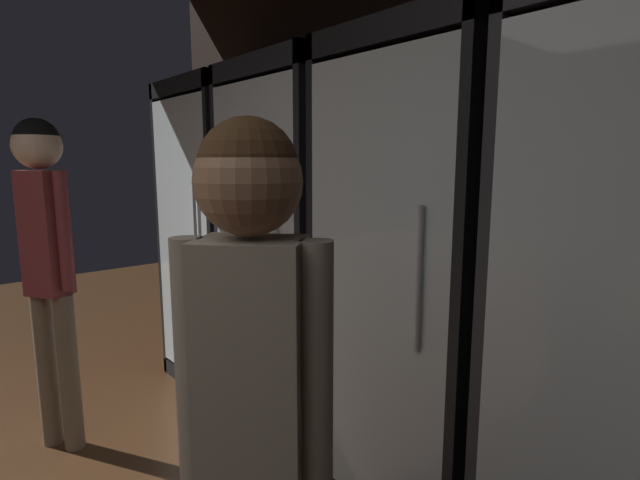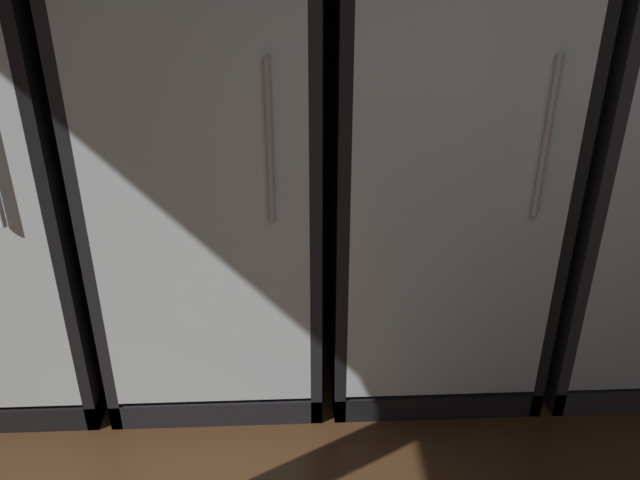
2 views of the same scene
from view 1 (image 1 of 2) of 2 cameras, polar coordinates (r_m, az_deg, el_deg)
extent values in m
cube|color=black|center=(2.17, 25.15, 6.32)|extent=(6.00, 0.06, 2.80)
cube|color=black|center=(3.42, -6.65, 0.96)|extent=(0.76, 0.04, 1.98)
cube|color=black|center=(3.58, -13.92, 1.11)|extent=(0.04, 0.64, 1.98)
cube|color=black|center=(2.96, -7.53, -0.33)|extent=(0.04, 0.64, 1.98)
cube|color=black|center=(3.26, -11.56, 17.04)|extent=(0.76, 0.64, 0.10)
cube|color=black|center=(3.53, -10.55, -14.83)|extent=(0.76, 0.64, 0.10)
cube|color=white|center=(3.41, -7.06, 0.92)|extent=(0.68, 0.02, 1.74)
cube|color=silver|center=(3.12, -15.99, -0.12)|extent=(0.68, 0.02, 1.74)
cylinder|color=#B2B2B7|center=(2.89, -14.60, 1.21)|extent=(0.02, 0.02, 0.50)
cube|color=silver|center=(3.50, -10.58, -13.78)|extent=(0.66, 0.56, 0.02)
cylinder|color=brown|center=(3.66, -12.52, -10.65)|extent=(0.07, 0.07, 0.24)
cylinder|color=brown|center=(3.61, -12.62, -8.15)|extent=(0.02, 0.02, 0.10)
cylinder|color=white|center=(3.66, -12.53, -10.51)|extent=(0.08, 0.08, 0.09)
cylinder|color=gray|center=(3.54, -10.77, -11.60)|extent=(0.07, 0.07, 0.20)
cylinder|color=gray|center=(3.49, -10.84, -9.45)|extent=(0.03, 0.03, 0.08)
cylinder|color=white|center=(3.54, -10.77, -11.59)|extent=(0.07, 0.07, 0.07)
cylinder|color=gray|center=(3.37, -10.59, -12.70)|extent=(0.08, 0.08, 0.20)
cylinder|color=gray|center=(3.32, -10.67, -10.39)|extent=(0.03, 0.03, 0.09)
cylinder|color=beige|center=(3.38, -10.58, -13.01)|extent=(0.08, 0.08, 0.08)
cylinder|color=#9EAD99|center=(3.27, -8.47, -13.36)|extent=(0.08, 0.08, 0.20)
cylinder|color=#9EAD99|center=(3.22, -8.53, -11.13)|extent=(0.03, 0.03, 0.07)
cylinder|color=tan|center=(3.28, -8.46, -13.82)|extent=(0.08, 0.08, 0.06)
cube|color=silver|center=(3.32, -10.87, -4.56)|extent=(0.66, 0.56, 0.02)
cylinder|color=brown|center=(3.47, -13.45, -2.26)|extent=(0.07, 0.07, 0.19)
cylinder|color=brown|center=(3.45, -13.53, 0.06)|extent=(0.02, 0.02, 0.09)
cylinder|color=beige|center=(3.47, -13.45, -2.21)|extent=(0.07, 0.07, 0.05)
cylinder|color=#336B38|center=(3.32, -10.34, -2.34)|extent=(0.07, 0.07, 0.23)
cylinder|color=#336B38|center=(3.29, -10.42, 0.36)|extent=(0.03, 0.03, 0.08)
cylinder|color=beige|center=(3.32, -10.33, -2.62)|extent=(0.07, 0.07, 0.07)
cylinder|color=#336B38|center=(3.11, -8.84, -3.53)|extent=(0.07, 0.07, 0.19)
cylinder|color=#336B38|center=(3.08, -8.91, -1.00)|extent=(0.03, 0.03, 0.09)
cylinder|color=#2D2D33|center=(3.11, -8.85, -3.50)|extent=(0.07, 0.07, 0.07)
cube|color=silver|center=(3.23, -11.18, 5.43)|extent=(0.66, 0.56, 0.02)
cylinder|color=black|center=(3.38, -12.83, 7.61)|extent=(0.07, 0.07, 0.23)
cylinder|color=black|center=(3.37, -12.92, 10.22)|extent=(0.03, 0.03, 0.08)
cylinder|color=beige|center=(3.38, -12.83, 7.55)|extent=(0.07, 0.07, 0.09)
cylinder|color=brown|center=(3.08, -9.64, 7.17)|extent=(0.06, 0.06, 0.19)
cylinder|color=brown|center=(3.08, -9.70, 9.72)|extent=(0.02, 0.02, 0.09)
cylinder|color=white|center=(3.08, -9.63, 6.91)|extent=(0.06, 0.06, 0.06)
cube|color=black|center=(2.80, 2.72, -0.80)|extent=(0.76, 0.04, 1.98)
cube|color=black|center=(2.89, -6.59, -0.55)|extent=(0.04, 0.64, 1.98)
cube|color=black|center=(2.34, 3.46, -2.79)|extent=(0.04, 0.64, 1.98)
cube|color=black|center=(2.60, -2.22, 19.27)|extent=(0.76, 0.64, 0.10)
cube|color=black|center=(2.93, -1.98, -19.95)|extent=(0.76, 0.64, 0.10)
cube|color=white|center=(2.78, 2.27, -0.87)|extent=(0.68, 0.02, 1.74)
cube|color=silver|center=(2.42, -7.85, -2.44)|extent=(0.68, 0.02, 1.74)
cylinder|color=#B2B2B7|center=(2.21, -5.20, -0.92)|extent=(0.02, 0.02, 0.50)
cube|color=silver|center=(2.90, -1.99, -18.74)|extent=(0.66, 0.56, 0.02)
cylinder|color=#336B38|center=(2.98, -3.42, -15.55)|extent=(0.07, 0.07, 0.21)
cylinder|color=#336B38|center=(2.92, -3.45, -13.16)|extent=(0.02, 0.02, 0.06)
cylinder|color=beige|center=(2.98, -3.42, -15.82)|extent=(0.08, 0.08, 0.08)
cylinder|color=#336B38|center=(2.71, -0.21, -18.12)|extent=(0.07, 0.07, 0.21)
cylinder|color=#336B38|center=(2.65, -0.22, -15.47)|extent=(0.02, 0.02, 0.06)
cylinder|color=beige|center=(2.72, -0.21, -18.49)|extent=(0.07, 0.07, 0.07)
cube|color=silver|center=(2.72, -2.04, -10.66)|extent=(0.66, 0.56, 0.02)
cylinder|color=#336B38|center=(2.84, -5.06, -7.49)|extent=(0.07, 0.07, 0.21)
cylinder|color=#336B38|center=(2.80, -5.10, -4.51)|extent=(0.02, 0.02, 0.10)
cylinder|color=beige|center=(2.85, -5.05, -8.02)|extent=(0.07, 0.07, 0.07)
cylinder|color=gray|center=(2.66, -2.74, -8.46)|extent=(0.07, 0.07, 0.22)
cylinder|color=gray|center=(2.62, -2.76, -5.57)|extent=(0.02, 0.02, 0.06)
cylinder|color=white|center=(2.67, -2.74, -8.73)|extent=(0.07, 0.07, 0.07)
cylinder|color=brown|center=(2.50, 0.48, -9.52)|extent=(0.07, 0.07, 0.22)
cylinder|color=brown|center=(2.46, 0.48, -6.31)|extent=(0.03, 0.03, 0.07)
cylinder|color=white|center=(2.50, 0.48, -9.61)|extent=(0.07, 0.07, 0.07)
cube|color=silver|center=(2.61, -2.09, -1.67)|extent=(0.66, 0.56, 0.02)
cylinder|color=#194723|center=(2.76, -5.28, 1.37)|extent=(0.08, 0.08, 0.22)
cylinder|color=#194723|center=(2.74, -5.33, 4.58)|extent=(0.02, 0.02, 0.09)
cylinder|color=white|center=(2.76, -5.27, 0.74)|extent=(0.08, 0.08, 0.07)
cylinder|color=gray|center=(2.59, -2.38, 1.10)|extent=(0.06, 0.06, 0.24)
cylinder|color=gray|center=(2.57, -2.40, 4.65)|extent=(0.02, 0.02, 0.08)
cylinder|color=tan|center=(2.59, -2.38, 0.95)|extent=(0.06, 0.06, 0.06)
cylinder|color=black|center=(2.39, 0.43, 0.26)|extent=(0.07, 0.07, 0.22)
cylinder|color=black|center=(2.37, 0.43, 4.05)|extent=(0.03, 0.03, 0.09)
cylinder|color=#B2332D|center=(2.39, 0.43, -0.35)|extent=(0.07, 0.07, 0.08)
cube|color=silver|center=(2.56, -2.15, 7.90)|extent=(0.66, 0.56, 0.02)
cylinder|color=gray|center=(2.73, -6.26, 10.32)|extent=(0.06, 0.06, 0.21)
cylinder|color=gray|center=(2.74, -6.32, 13.48)|extent=(0.02, 0.02, 0.09)
cylinder|color=white|center=(2.73, -6.27, 10.52)|extent=(0.07, 0.07, 0.08)
cylinder|color=gray|center=(2.62, -3.73, 10.32)|extent=(0.07, 0.07, 0.20)
cylinder|color=gray|center=(2.62, -3.76, 13.23)|extent=(0.02, 0.02, 0.06)
cylinder|color=#B2332D|center=(2.62, -3.73, 10.15)|extent=(0.07, 0.07, 0.05)
cylinder|color=#336B38|center=(2.51, -0.67, 10.61)|extent=(0.06, 0.06, 0.22)
cylinder|color=#336B38|center=(2.52, -0.67, 14.02)|extent=(0.02, 0.02, 0.08)
cylinder|color=white|center=(2.51, -0.67, 10.50)|extent=(0.07, 0.07, 0.07)
cylinder|color=gray|center=(2.35, 1.38, 10.67)|extent=(0.06, 0.06, 0.22)
cylinder|color=gray|center=(2.36, 1.40, 14.18)|extent=(0.02, 0.02, 0.07)
cylinder|color=beige|center=(2.35, 1.38, 10.03)|extent=(0.07, 0.07, 0.06)
cube|color=black|center=(2.30, 16.77, -3.39)|extent=(0.76, 0.04, 1.98)
cube|color=black|center=(2.28, 4.98, -3.12)|extent=(0.04, 0.64, 1.98)
cube|color=black|center=(1.87, 21.14, -6.47)|extent=(0.04, 0.64, 1.98)
cube|color=black|center=(2.05, 13.19, 21.81)|extent=(0.76, 0.64, 0.10)
cube|color=white|center=(2.27, 16.36, -3.51)|extent=(0.68, 0.02, 1.74)
cube|color=silver|center=(1.82, 6.29, -6.31)|extent=(0.68, 0.02, 1.74)
cylinder|color=#B2B2B7|center=(1.64, 11.65, -4.64)|extent=(0.02, 0.02, 0.50)
cube|color=silver|center=(2.41, 11.46, -25.19)|extent=(0.66, 0.56, 0.02)
cylinder|color=gray|center=(2.44, 6.32, -21.28)|extent=(0.07, 0.07, 0.23)
cylinder|color=gray|center=(2.36, 6.39, -17.94)|extent=(0.03, 0.03, 0.09)
cylinder|color=beige|center=(2.45, 6.32, -21.56)|extent=(0.07, 0.07, 0.08)
cylinder|color=black|center=(2.39, 12.28, -22.76)|extent=(0.07, 0.07, 0.18)
cylinder|color=black|center=(2.33, 12.40, -20.12)|extent=(0.03, 0.03, 0.07)
cylinder|color=beige|center=(2.40, 12.27, -23.08)|extent=(0.07, 0.07, 0.06)
cylinder|color=#194723|center=(2.25, 16.75, -24.61)|extent=(0.07, 0.07, 0.22)
cylinder|color=#194723|center=(2.17, 16.94, -21.47)|extent=(0.03, 0.03, 0.06)
cylinder|color=#2D2D33|center=(2.24, 16.76, -24.52)|extent=(0.07, 0.07, 0.08)
cube|color=silver|center=(2.14, 11.96, -12.32)|extent=(0.66, 0.56, 0.02)
cylinder|color=gray|center=(2.27, 8.44, -7.81)|extent=(0.06, 0.06, 0.22)
cylinder|color=gray|center=(2.23, 8.53, -4.08)|extent=(0.02, 0.02, 0.08)
cylinder|color=white|center=(2.27, 8.43, -8.44)|extent=(0.07, 0.07, 0.07)
cylinder|color=#336B38|center=(2.13, 12.39, -9.23)|extent=(0.08, 0.08, 0.21)
cylinder|color=#336B38|center=(2.09, 12.53, -5.48)|extent=(0.03, 0.03, 0.08)
cylinder|color=#2D2D33|center=(2.14, 12.38, -9.49)|extent=(0.08, 0.08, 0.07)
cylinder|color=#336B38|center=(1.99, 17.11, -11.17)|extent=(0.08, 0.08, 0.18)
cylinder|color=#336B38|center=(1.95, 17.28, -7.72)|extent=(0.03, 0.03, 0.07)
cylinder|color=white|center=(2.00, 17.10, -11.40)|extent=(0.08, 0.08, 0.07)
cube|color=silver|center=(2.01, 12.51, 3.21)|extent=(0.66, 0.56, 0.02)
cylinder|color=#194723|center=(2.18, 7.70, 6.91)|extent=(0.06, 0.06, 0.22)
cylinder|color=#194723|center=(2.18, 7.78, 10.72)|extent=(0.02, 0.02, 0.07)
cylinder|color=beige|center=(2.18, 7.69, 6.58)|extent=(0.07, 0.07, 0.07)
cylinder|color=black|center=(2.06, 10.99, 6.51)|extent=(0.08, 0.08, 0.21)
cylinder|color=black|center=(2.06, 11.12, 10.63)|extent=(0.03, 0.03, 0.09)
cylinder|color=#B2332D|center=(2.06, 11.00, 6.70)|extent=(0.08, 0.08, 0.07)
cylinder|color=gray|center=(1.93, 14.01, 5.93)|extent=(0.07, 0.07, 0.19)
cylinder|color=gray|center=(1.93, 14.16, 9.79)|extent=(0.03, 0.03, 0.08)
cylinder|color=tan|center=(1.93, 14.02, 6.00)|extent=(0.07, 0.07, 0.06)
cylinder|color=black|center=(1.88, 18.83, 5.70)|extent=(0.07, 0.07, 0.19)
cylinder|color=black|center=(1.87, 19.04, 9.72)|extent=(0.03, 0.03, 0.07)
cylinder|color=tan|center=(1.88, 18.79, 4.89)|extent=(0.07, 0.07, 0.06)
cube|color=#2B2B30|center=(1.83, 23.53, -6.92)|extent=(0.04, 0.64, 1.98)
cube|color=silver|center=(1.43, 31.25, -11.96)|extent=(0.68, 0.02, 1.74)
cube|color=silver|center=(1.83, 33.63, -17.68)|extent=(0.66, 0.56, 0.02)
cylinder|color=black|center=(1.88, 26.44, -12.66)|extent=(0.08, 0.08, 0.21)
cylinder|color=black|center=(1.83, 26.78, -8.21)|extent=(0.03, 0.03, 0.10)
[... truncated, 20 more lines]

